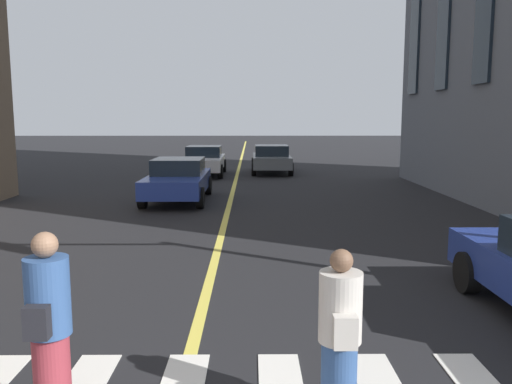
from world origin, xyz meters
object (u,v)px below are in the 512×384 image
Objects in this scene: car_white_parked_a at (204,160)px; pedestrian_near at (49,328)px; car_blue_trailing at (178,179)px; car_grey_far at (271,159)px; pedestrian_companion at (340,337)px.

car_white_parked_a is 2.56× the size of pedestrian_near.
pedestrian_near is (-12.63, -0.65, 0.16)m from car_blue_trailing.
car_grey_far is 3.39m from car_white_parked_a.
pedestrian_companion reaches higher than car_white_parked_a.
car_white_parked_a is at bearing -1.00° from car_blue_trailing.
car_blue_trailing is 12.65m from pedestrian_near.
car_grey_far and car_white_parked_a have the same top height.
car_blue_trailing is at bearing 159.10° from car_grey_far.
pedestrian_near reaches higher than car_white_parked_a.
pedestrian_near reaches higher than car_grey_far.
car_blue_trailing and car_grey_far have the same top height.
car_blue_trailing is 7.83m from car_white_parked_a.
car_grey_far is 21.46m from pedestrian_companion.
pedestrian_companion is (0.01, -2.54, -0.09)m from pedestrian_near.
pedestrian_companion is (-21.46, 0.19, 0.08)m from car_grey_far.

